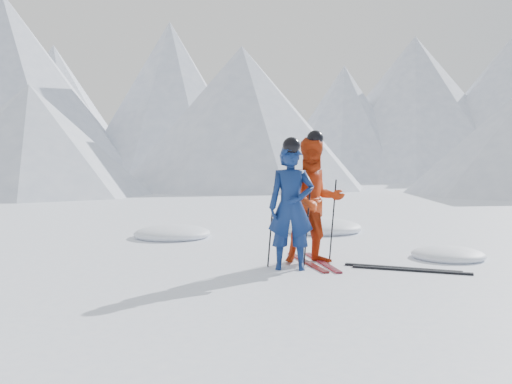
{
  "coord_description": "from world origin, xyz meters",
  "views": [
    {
      "loc": [
        -1.58,
        -8.46,
        1.57
      ],
      "look_at": [
        -1.98,
        0.5,
        1.1
      ],
      "focal_mm": 38.0,
      "sensor_mm": 36.0,
      "label": 1
    }
  ],
  "objects": [
    {
      "name": "ground",
      "position": [
        0.0,
        0.0,
        0.0
      ],
      "size": [
        160.0,
        160.0,
        0.0
      ],
      "primitive_type": "plane",
      "color": "white",
      "rests_on": "ground"
    },
    {
      "name": "mountain_range",
      "position": [
        5.71,
        35.31,
        6.72
      ],
      "size": [
        106.15,
        62.94,
        15.53
      ],
      "color": "#B2BCD1",
      "rests_on": "ground"
    },
    {
      "name": "skier_blue",
      "position": [
        -1.41,
        -0.46,
        0.93
      ],
      "size": [
        0.68,
        0.46,
        1.85
      ],
      "primitive_type": "imported",
      "rotation": [
        0.0,
        0.0,
        -0.02
      ],
      "color": "navy",
      "rests_on": "ground"
    },
    {
      "name": "skier_red",
      "position": [
        -1.03,
        0.05,
        0.99
      ],
      "size": [
        1.12,
        0.97,
        1.98
      ],
      "primitive_type": "imported",
      "rotation": [
        0.0,
        0.0,
        0.26
      ],
      "color": "#C2360F",
      "rests_on": "ground"
    },
    {
      "name": "pole_blue_left",
      "position": [
        -1.71,
        -0.31,
        0.62
      ],
      "size": [
        0.12,
        0.09,
        1.23
      ],
      "primitive_type": "cylinder",
      "rotation": [
        0.05,
        0.08,
        0.0
      ],
      "color": "black",
      "rests_on": "ground"
    },
    {
      "name": "pole_blue_right",
      "position": [
        -1.16,
        -0.21,
        0.62
      ],
      "size": [
        0.12,
        0.07,
        1.23
      ],
      "primitive_type": "cylinder",
      "rotation": [
        -0.04,
        0.08,
        0.0
      ],
      "color": "black",
      "rests_on": "ground"
    },
    {
      "name": "pole_red_left",
      "position": [
        -1.33,
        0.3,
        0.66
      ],
      "size": [
        0.13,
        0.1,
        1.32
      ],
      "primitive_type": "cylinder",
      "rotation": [
        0.06,
        0.08,
        0.0
      ],
      "color": "black",
      "rests_on": "ground"
    },
    {
      "name": "pole_red_right",
      "position": [
        -0.73,
        0.2,
        0.66
      ],
      "size": [
        0.13,
        0.09,
        1.32
      ],
      "primitive_type": "cylinder",
      "rotation": [
        -0.05,
        0.08,
        0.0
      ],
      "color": "black",
      "rests_on": "ground"
    },
    {
      "name": "ski_worn_left",
      "position": [
        -1.15,
        0.05,
        0.01
      ],
      "size": [
        0.57,
        1.65,
        0.03
      ],
      "primitive_type": "cube",
      "rotation": [
        0.0,
        0.0,
        0.29
      ],
      "color": "black",
      "rests_on": "ground"
    },
    {
      "name": "ski_worn_right",
      "position": [
        -0.91,
        0.05,
        0.01
      ],
      "size": [
        0.46,
        1.68,
        0.03
      ],
      "primitive_type": "cube",
      "rotation": [
        0.0,
        0.0,
        0.22
      ],
      "color": "black",
      "rests_on": "ground"
    },
    {
      "name": "ski_loose_a",
      "position": [
        0.24,
        -0.38,
        0.01
      ],
      "size": [
        1.63,
        0.65,
        0.03
      ],
      "primitive_type": "cube",
      "rotation": [
        0.0,
        0.0,
        1.23
      ],
      "color": "black",
      "rests_on": "ground"
    },
    {
      "name": "ski_loose_b",
      "position": [
        0.34,
        -0.53,
        0.01
      ],
      "size": [
        1.65,
        0.6,
        0.03
      ],
      "primitive_type": "cube",
      "rotation": [
        0.0,
        0.0,
        1.26
      ],
      "color": "black",
      "rests_on": "ground"
    },
    {
      "name": "snow_lumps",
      "position": [
        -0.95,
        2.73,
        0.0
      ],
      "size": [
        9.0,
        7.11,
        0.42
      ],
      "color": "white",
      "rests_on": "ground"
    }
  ]
}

